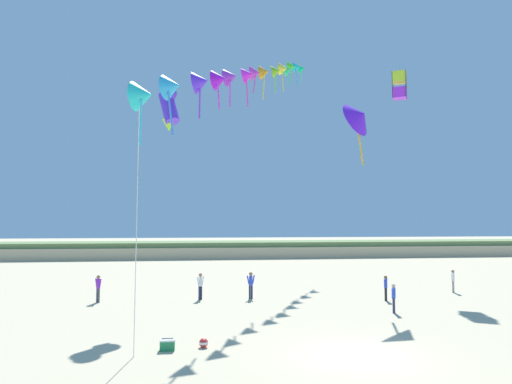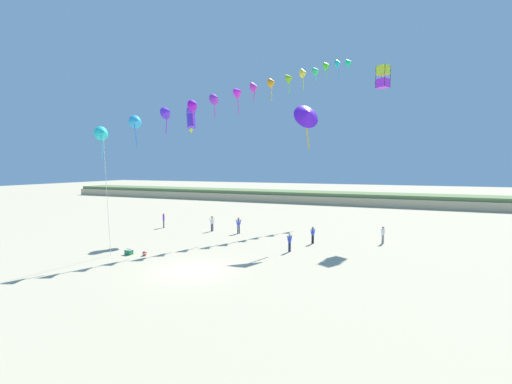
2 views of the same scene
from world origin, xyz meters
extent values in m
plane|color=beige|center=(0.00, 0.00, 0.00)|extent=(240.00, 240.00, 0.00)
cube|color=#BFAE8B|center=(0.00, 46.78, 0.75)|extent=(120.00, 8.24, 1.49)
cube|color=#6B844C|center=(0.00, 46.78, 1.71)|extent=(120.00, 7.00, 0.85)
cylinder|color=gray|center=(11.74, 13.59, 0.40)|extent=(0.12, 0.12, 0.79)
cylinder|color=gray|center=(11.65, 13.48, 0.40)|extent=(0.12, 0.12, 0.79)
cylinder|color=white|center=(11.69, 13.53, 1.07)|extent=(0.21, 0.21, 0.56)
cylinder|color=white|center=(11.82, 13.67, 1.12)|extent=(0.19, 0.19, 0.53)
cylinder|color=white|center=(11.57, 13.40, 1.12)|extent=(0.19, 0.19, 0.53)
sphere|color=#9E7051|center=(11.69, 13.53, 1.47)|extent=(0.21, 0.21, 0.21)
cylinder|color=#282D4C|center=(-5.76, 12.89, 0.42)|extent=(0.12, 0.12, 0.84)
cylinder|color=#282D4C|center=(-5.87, 12.80, 0.42)|extent=(0.12, 0.12, 0.84)
cylinder|color=white|center=(-5.82, 12.84, 1.14)|extent=(0.22, 0.22, 0.59)
cylinder|color=white|center=(-5.66, 12.96, 1.18)|extent=(0.21, 0.19, 0.56)
cylinder|color=white|center=(-5.97, 12.73, 1.18)|extent=(0.21, 0.19, 0.56)
sphere|color=#9E7051|center=(-5.82, 12.84, 1.55)|extent=(0.23, 0.23, 0.23)
cylinder|color=black|center=(5.78, 11.09, 0.39)|extent=(0.11, 0.11, 0.78)
cylinder|color=black|center=(5.69, 10.99, 0.39)|extent=(0.11, 0.11, 0.78)
cylinder|color=blue|center=(5.74, 11.04, 1.06)|extent=(0.21, 0.21, 0.55)
cylinder|color=blue|center=(5.85, 11.17, 1.10)|extent=(0.18, 0.19, 0.53)
cylinder|color=blue|center=(5.62, 10.91, 1.10)|extent=(0.18, 0.19, 0.53)
sphere|color=brown|center=(5.74, 11.04, 1.45)|extent=(0.21, 0.21, 0.21)
cylinder|color=#282D4C|center=(4.67, 7.40, 0.39)|extent=(0.11, 0.11, 0.79)
cylinder|color=#282D4C|center=(4.59, 7.28, 0.39)|extent=(0.11, 0.11, 0.79)
cylinder|color=blue|center=(4.63, 7.34, 1.06)|extent=(0.21, 0.21, 0.56)
cylinder|color=blue|center=(4.73, 7.49, 1.11)|extent=(0.17, 0.20, 0.53)
cylinder|color=blue|center=(4.53, 7.19, 1.11)|extent=(0.17, 0.20, 0.53)
sphere|color=beige|center=(4.63, 7.34, 1.46)|extent=(0.21, 0.21, 0.21)
cylinder|color=#282D4C|center=(-2.66, 12.75, 0.43)|extent=(0.12, 0.12, 0.86)
cylinder|color=#282D4C|center=(-2.52, 12.81, 0.43)|extent=(0.12, 0.12, 0.86)
cylinder|color=blue|center=(-2.59, 12.78, 1.16)|extent=(0.23, 0.23, 0.61)
cylinder|color=blue|center=(-2.77, 12.71, 1.21)|extent=(0.22, 0.16, 0.58)
cylinder|color=blue|center=(-2.41, 12.86, 1.21)|extent=(0.22, 0.16, 0.58)
sphere|color=#9E7051|center=(-2.59, 12.78, 1.58)|extent=(0.23, 0.23, 0.23)
cylinder|color=#474C56|center=(-12.10, 12.64, 0.42)|extent=(0.12, 0.12, 0.84)
cylinder|color=#474C56|center=(-11.99, 12.54, 0.42)|extent=(0.12, 0.12, 0.84)
cylinder|color=purple|center=(-12.04, 12.59, 1.13)|extent=(0.22, 0.22, 0.59)
cylinder|color=purple|center=(-12.19, 12.71, 1.18)|extent=(0.20, 0.19, 0.56)
cylinder|color=purple|center=(-11.90, 12.46, 1.18)|extent=(0.20, 0.19, 0.56)
sphere|color=#9E7051|center=(-12.04, 12.59, 1.55)|extent=(0.23, 0.23, 0.23)
cone|color=#22CCCF|center=(-7.98, 0.24, 9.60)|extent=(1.07, 1.28, 1.13)
cylinder|color=#39B8E5|center=(-8.04, 0.11, 8.55)|extent=(0.11, 0.20, 1.66)
cone|color=#2AA6E9|center=(-7.10, 2.94, 10.77)|extent=(1.17, 1.33, 1.15)
cylinder|color=#397FE5|center=(-7.15, 2.80, 9.59)|extent=(0.30, 0.14, 1.93)
cone|color=#592AF1|center=(-5.87, 5.40, 11.78)|extent=(1.12, 1.29, 1.20)
cylinder|color=#8B39E5|center=(-5.93, 5.26, 10.73)|extent=(0.10, 0.25, 1.66)
cone|color=#A013DB|center=(-4.86, 8.10, 12.79)|extent=(1.17, 1.32, 1.17)
cylinder|color=#DC39E5|center=(-4.92, 7.96, 11.82)|extent=(0.18, 0.11, 1.50)
cone|color=purple|center=(-4.06, 10.74, 13.80)|extent=(1.24, 1.36, 1.18)
cylinder|color=#CF39E5|center=(-4.12, 10.60, 12.73)|extent=(0.09, 0.14, 1.70)
cone|color=#E925F1|center=(-2.75, 13.35, 14.81)|extent=(1.14, 1.29, 1.22)
cylinder|color=#E539C2|center=(-2.80, 13.21, 13.58)|extent=(0.19, 0.13, 2.02)
cone|color=#C134C6|center=(-1.96, 15.89, 15.80)|extent=(0.96, 1.24, 1.11)
cylinder|color=#E539C1|center=(-2.01, 15.75, 14.92)|extent=(0.23, 0.18, 1.32)
cone|color=orange|center=(-0.88, 18.59, 16.80)|extent=(1.11, 1.30, 1.14)
cylinder|color=yellow|center=(-0.94, 18.45, 15.60)|extent=(0.16, 0.24, 1.97)
cone|color=#7DCA1C|center=(0.48, 21.06, 17.76)|extent=(1.15, 1.29, 1.22)
cylinder|color=#70E539|center=(0.42, 20.92, 16.69)|extent=(0.13, 0.14, 1.71)
cone|color=yellow|center=(1.58, 23.59, 18.87)|extent=(1.17, 1.32, 1.13)
cylinder|color=#C9E539|center=(1.52, 23.45, 17.70)|extent=(0.13, 0.12, 1.90)
cone|color=#2ED376|center=(2.59, 26.38, 19.73)|extent=(1.26, 1.37, 1.18)
cylinder|color=#39E5AE|center=(2.53, 26.25, 18.83)|extent=(0.15, 0.24, 1.37)
cone|color=#3BD920|center=(3.45, 29.10, 21.04)|extent=(1.11, 1.30, 1.13)
cylinder|color=#39E548|center=(3.39, 28.97, 20.04)|extent=(0.12, 0.24, 1.56)
cone|color=#17BEC7|center=(4.59, 31.71, 21.95)|extent=(1.15, 1.31, 1.12)
cylinder|color=#39B3E5|center=(4.54, 31.57, 20.75)|extent=(0.30, 0.14, 1.94)
cone|color=#0CE57E|center=(5.76, 34.44, 22.70)|extent=(1.16, 1.32, 1.18)
cylinder|color=#39E5BD|center=(5.71, 34.31, 21.74)|extent=(0.09, 0.21, 1.49)
cylinder|color=silver|center=(-8.19, 0.61, 4.78)|extent=(0.17, 0.51, 9.57)
cylinder|color=#512FE0|center=(-7.86, 12.15, 12.11)|extent=(1.75, 1.83, 2.24)
sphere|color=#512FE0|center=(-7.86, 12.15, 13.04)|extent=(0.96, 0.96, 0.96)
cone|color=#9AE52D|center=(-7.86, 12.15, 10.99)|extent=(1.16, 1.16, 0.73)
sphere|color=black|center=(-7.86, 12.15, 13.31)|extent=(0.20, 0.20, 0.20)
cube|color=#A22BEC|center=(11.08, 20.07, 15.94)|extent=(1.46, 1.46, 0.92)
cube|color=#BDE52D|center=(11.08, 20.07, 17.32)|extent=(1.46, 1.46, 0.92)
cylinder|color=black|center=(11.81, 20.27, 16.63)|extent=(0.04, 0.04, 2.30)
cylinder|color=black|center=(10.89, 20.81, 16.63)|extent=(0.04, 0.04, 2.30)
cylinder|color=black|center=(10.35, 19.88, 16.63)|extent=(0.04, 0.04, 2.30)
cylinder|color=black|center=(11.27, 19.34, 16.63)|extent=(0.04, 0.04, 2.30)
cone|color=#631CEF|center=(4.76, 12.58, 12.00)|extent=(3.09, 3.02, 2.62)
cone|color=gold|center=(4.76, 12.58, 12.02)|extent=(1.73, 1.69, 1.46)
cylinder|color=gold|center=(4.76, 12.58, 10.17)|extent=(0.44, 0.20, 2.91)
cube|color=#23844C|center=(-7.08, 1.59, 0.18)|extent=(0.56, 0.40, 0.36)
cube|color=silver|center=(-7.08, 1.59, 0.39)|extent=(0.58, 0.41, 0.06)
cylinder|color=black|center=(-7.08, 1.59, 0.45)|extent=(0.45, 0.03, 0.03)
sphere|color=red|center=(-5.69, 1.80, 0.18)|extent=(0.36, 0.36, 0.36)
cylinder|color=white|center=(-5.69, 1.80, 0.18)|extent=(0.36, 0.36, 0.09)
camera|label=1|loc=(-5.87, -16.64, 4.99)|focal=32.00mm
camera|label=2|loc=(12.60, -19.58, 7.07)|focal=24.00mm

